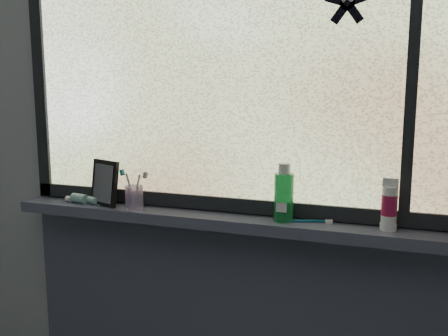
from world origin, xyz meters
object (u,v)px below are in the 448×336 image
mouthwash_bottle (284,192)px  vanity_mirror (105,183)px  toothbrush_cup (134,197)px  cream_tube (389,203)px

mouthwash_bottle → vanity_mirror: bearing=-179.4°
vanity_mirror → toothbrush_cup: size_ratio=2.00×
toothbrush_cup → mouthwash_bottle: mouthwash_bottle is taller
toothbrush_cup → mouthwash_bottle: (0.55, 0.02, 0.05)m
mouthwash_bottle → cream_tube: 0.33m
vanity_mirror → mouthwash_bottle: mouthwash_bottle is taller
mouthwash_bottle → toothbrush_cup: bearing=-178.0°
vanity_mirror → toothbrush_cup: bearing=14.9°
vanity_mirror → mouthwash_bottle: (0.69, 0.01, 0.01)m
cream_tube → vanity_mirror: bearing=-179.4°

